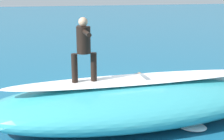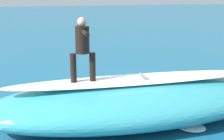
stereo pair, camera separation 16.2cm
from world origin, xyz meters
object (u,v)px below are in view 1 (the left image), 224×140
at_px(surfboard_riding, 85,83).
at_px(surfboard_paddling, 130,83).
at_px(surfer_riding, 84,45).
at_px(surfer_paddling, 128,79).

xyz_separation_m(surfboard_riding, surfboard_paddling, (-2.41, -3.41, -1.25)).
xyz_separation_m(surfer_riding, surfer_paddling, (-2.29, -3.36, -2.11)).
height_order(surfboard_paddling, surfer_paddling, surfer_paddling).
distance_m(surfboard_riding, surfer_riding, 1.04).
xyz_separation_m(surfboard_paddling, surfer_paddling, (0.12, 0.06, 0.19)).
xyz_separation_m(surfboard_riding, surfer_paddling, (-2.29, -3.36, -1.07)).
bearing_deg(surfboard_riding, surfer_paddling, -124.91).
xyz_separation_m(surfboard_riding, surfer_riding, (0.00, -0.00, 1.04)).
bearing_deg(surfer_paddling, surfer_riding, -150.11).
relative_size(surfboard_paddling, surfer_paddling, 1.28).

